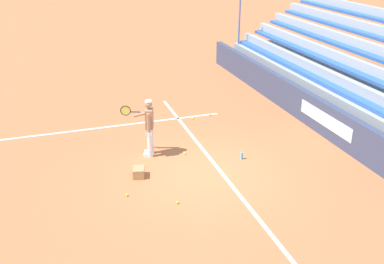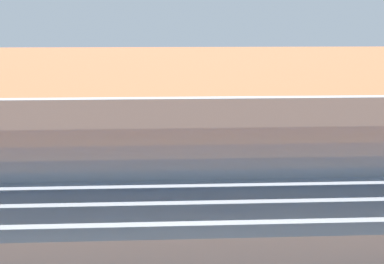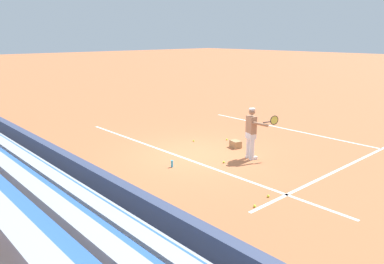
# 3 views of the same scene
# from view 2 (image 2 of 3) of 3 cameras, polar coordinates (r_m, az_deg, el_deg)

# --- Properties ---
(ground_plane) EXTENTS (160.00, 160.00, 0.00)m
(ground_plane) POSITION_cam_2_polar(r_m,az_deg,el_deg) (17.77, -5.08, -2.98)
(ground_plane) COLOR #B7663D
(court_baseline_white) EXTENTS (12.00, 0.10, 0.01)m
(court_baseline_white) POSITION_cam_2_polar(r_m,az_deg,el_deg) (17.29, -5.13, -3.39)
(court_baseline_white) COLOR white
(court_baseline_white) RESTS_ON ground
(court_sideline_white) EXTENTS (0.10, 12.00, 0.01)m
(court_sideline_white) POSITION_cam_2_polar(r_m,az_deg,el_deg) (21.94, 6.04, -0.17)
(court_sideline_white) COLOR white
(court_sideline_white) RESTS_ON ground
(court_service_line_white) EXTENTS (8.22, 0.10, 0.01)m
(court_service_line_white) POSITION_cam_2_polar(r_m,az_deg,el_deg) (23.13, -4.66, 0.47)
(court_service_line_white) COLOR white
(court_service_line_white) RESTS_ON ground
(back_wall_sponsor_board) EXTENTS (21.50, 0.25, 1.10)m
(back_wall_sponsor_board) POSITION_cam_2_polar(r_m,az_deg,el_deg) (13.17, -5.78, -5.77)
(back_wall_sponsor_board) COLOR #384260
(back_wall_sponsor_board) RESTS_ON ground
(bleacher_stand) EXTENTS (20.43, 4.00, 3.85)m
(bleacher_stand) POSITION_cam_2_polar(r_m,az_deg,el_deg) (10.60, -6.38, -8.77)
(bleacher_stand) COLOR #9EA3A8
(bleacher_stand) RESTS_ON ground
(tennis_player) EXTENTS (0.81, 0.93, 1.71)m
(tennis_player) POSITION_cam_2_polar(r_m,az_deg,el_deg) (18.68, -0.11, 0.60)
(tennis_player) COLOR silver
(tennis_player) RESTS_ON ground
(ball_box_cardboard) EXTENTS (0.46, 0.39, 0.26)m
(ball_box_cardboard) POSITION_cam_2_polar(r_m,az_deg,el_deg) (19.39, -3.74, -1.32)
(ball_box_cardboard) COLOR #A87F51
(ball_box_cardboard) RESTS_ON ground
(tennis_ball_midcourt) EXTENTS (0.07, 0.07, 0.07)m
(tennis_ball_midcourt) POSITION_cam_2_polar(r_m,az_deg,el_deg) (17.88, -0.89, -2.73)
(tennis_ball_midcourt) COLOR #CCE533
(tennis_ball_midcourt) RESTS_ON ground
(tennis_ball_far_left) EXTENTS (0.07, 0.07, 0.07)m
(tennis_ball_far_left) POSITION_cam_2_polar(r_m,az_deg,el_deg) (17.13, 7.91, -3.50)
(tennis_ball_far_left) COLOR #CCE533
(tennis_ball_far_left) RESTS_ON ground
(tennis_ball_toward_net) EXTENTS (0.07, 0.07, 0.07)m
(tennis_ball_toward_net) POSITION_cam_2_polar(r_m,az_deg,el_deg) (19.93, -6.28, -1.30)
(tennis_ball_toward_net) COLOR #CCE533
(tennis_ball_toward_net) RESTS_ON ground
(tennis_ball_stray_back) EXTENTS (0.07, 0.07, 0.07)m
(tennis_ball_stray_back) POSITION_cam_2_polar(r_m,az_deg,el_deg) (16.48, 8.83, -4.14)
(tennis_ball_stray_back) COLOR #CCE533
(tennis_ball_stray_back) RESTS_ON ground
(tennis_ball_far_right) EXTENTS (0.07, 0.07, 0.07)m
(tennis_ball_far_right) POSITION_cam_2_polar(r_m,az_deg,el_deg) (18.91, -8.66, -2.07)
(tennis_ball_far_right) COLOR #CCE533
(tennis_ball_far_right) RESTS_ON ground
(water_bottle) EXTENTS (0.07, 0.07, 0.22)m
(water_bottle) POSITION_cam_2_polar(r_m,az_deg,el_deg) (16.42, -3.56, -3.80)
(water_bottle) COLOR #33B2E5
(water_bottle) RESTS_ON ground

